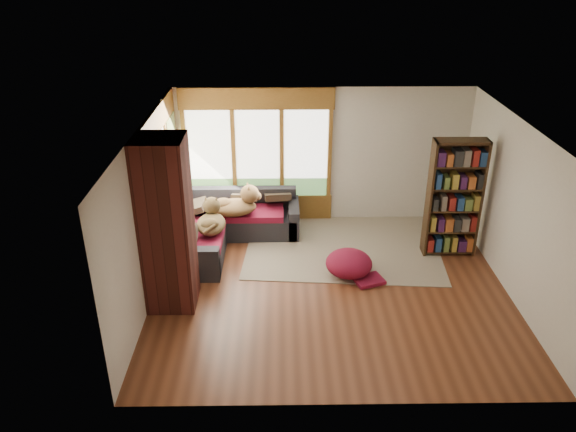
# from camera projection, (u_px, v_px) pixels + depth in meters

# --- Properties ---
(floor) EXTENTS (5.50, 5.50, 0.00)m
(floor) POSITION_uv_depth(u_px,v_px,m) (330.00, 287.00, 8.87)
(floor) COLOR #582C18
(floor) RESTS_ON ground
(ceiling) EXTENTS (5.50, 5.50, 0.00)m
(ceiling) POSITION_uv_depth(u_px,v_px,m) (336.00, 129.00, 7.73)
(ceiling) COLOR white
(wall_back) EXTENTS (5.50, 0.04, 2.60)m
(wall_back) POSITION_uv_depth(u_px,v_px,m) (322.00, 156.00, 10.55)
(wall_back) COLOR silver
(wall_back) RESTS_ON ground
(wall_front) EXTENTS (5.50, 0.04, 2.60)m
(wall_front) POSITION_uv_depth(u_px,v_px,m) (353.00, 314.00, 6.06)
(wall_front) COLOR silver
(wall_front) RESTS_ON ground
(wall_left) EXTENTS (0.04, 5.00, 2.60)m
(wall_left) POSITION_uv_depth(u_px,v_px,m) (147.00, 215.00, 8.27)
(wall_left) COLOR silver
(wall_left) RESTS_ON ground
(wall_right) EXTENTS (0.04, 5.00, 2.60)m
(wall_right) POSITION_uv_depth(u_px,v_px,m) (518.00, 212.00, 8.34)
(wall_right) COLOR silver
(wall_right) RESTS_ON ground
(windows_back) EXTENTS (2.82, 0.10, 1.90)m
(windows_back) POSITION_uv_depth(u_px,v_px,m) (258.00, 154.00, 10.49)
(windows_back) COLOR brown
(windows_back) RESTS_ON wall_back
(windows_left) EXTENTS (0.10, 2.62, 1.90)m
(windows_left) POSITION_uv_depth(u_px,v_px,m) (164.00, 180.00, 9.32)
(windows_left) COLOR brown
(windows_left) RESTS_ON wall_left
(roller_blind) EXTENTS (0.03, 0.72, 0.90)m
(roller_blind) POSITION_uv_depth(u_px,v_px,m) (172.00, 142.00, 9.90)
(roller_blind) COLOR olive
(roller_blind) RESTS_ON wall_left
(brick_chimney) EXTENTS (0.70, 0.70, 2.60)m
(brick_chimney) POSITION_uv_depth(u_px,v_px,m) (166.00, 225.00, 7.96)
(brick_chimney) COLOR #471914
(brick_chimney) RESTS_ON ground
(sectional_sofa) EXTENTS (2.20, 2.20, 0.80)m
(sectional_sofa) POSITION_uv_depth(u_px,v_px,m) (216.00, 223.00, 10.24)
(sectional_sofa) COLOR black
(sectional_sofa) RESTS_ON ground
(area_rug) EXTENTS (3.59, 2.86, 0.01)m
(area_rug) POSITION_uv_depth(u_px,v_px,m) (342.00, 245.00, 10.12)
(area_rug) COLOR beige
(area_rug) RESTS_ON ground
(bookshelf) EXTENTS (0.89, 0.30, 2.07)m
(bookshelf) POSITION_uv_depth(u_px,v_px,m) (454.00, 199.00, 9.42)
(bookshelf) COLOR #382312
(bookshelf) RESTS_ON ground
(pouf) EXTENTS (0.84, 0.84, 0.41)m
(pouf) POSITION_uv_depth(u_px,v_px,m) (349.00, 263.00, 9.13)
(pouf) COLOR maroon
(pouf) RESTS_ON area_rug
(dog_tan) EXTENTS (0.94, 0.67, 0.48)m
(dog_tan) POSITION_uv_depth(u_px,v_px,m) (237.00, 201.00, 9.97)
(dog_tan) COLOR brown
(dog_tan) RESTS_ON sectional_sofa
(dog_brindle) EXTENTS (0.50, 0.80, 0.43)m
(dog_brindle) POSITION_uv_depth(u_px,v_px,m) (211.00, 217.00, 9.46)
(dog_brindle) COLOR #382B1D
(dog_brindle) RESTS_ON sectional_sofa
(throw_pillows) EXTENTS (1.98, 1.68, 0.45)m
(throw_pillows) POSITION_uv_depth(u_px,v_px,m) (220.00, 198.00, 10.08)
(throw_pillows) COLOR #30251A
(throw_pillows) RESTS_ON sectional_sofa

